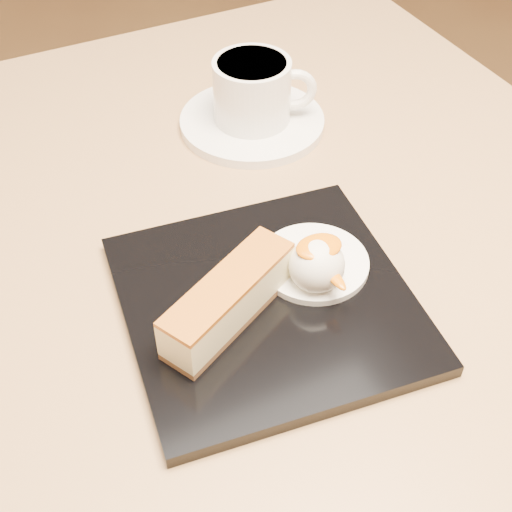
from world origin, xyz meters
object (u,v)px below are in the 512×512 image
table (226,353)px  coffee_cup (254,90)px  ice_cream_scoop (317,265)px  saucer (252,122)px  cheesecake (229,300)px  dessert_plate (267,303)px

table → coffee_cup: 0.27m
ice_cream_scoop → coffee_cup: size_ratio=0.43×
ice_cream_scoop → saucer: ice_cream_scoop is taller
cheesecake → coffee_cup: coffee_cup is taller
ice_cream_scoop → coffee_cup: 0.24m
cheesecake → table: bearing=42.8°
table → ice_cream_scoop: bearing=-64.6°
cheesecake → coffee_cup: bearing=32.7°
table → coffee_cup: size_ratio=7.87×
cheesecake → ice_cream_scoop: (0.07, 0.00, 0.00)m
table → dessert_plate: 0.18m
dessert_plate → ice_cream_scoop: bearing=-7.1°
ice_cream_scoop → cheesecake: bearing=180.0°
dessert_plate → coffee_cup: (0.10, 0.23, 0.04)m
table → ice_cream_scoop: size_ratio=18.12×
table → saucer: (0.10, 0.15, 0.16)m
dessert_plate → cheesecake: bearing=-171.9°
ice_cream_scoop → coffee_cup: (0.06, 0.24, 0.01)m
table → cheesecake: cheesecake is taller
coffee_cup → cheesecake: bearing=-96.5°
saucer → coffee_cup: (0.00, -0.00, 0.04)m
ice_cream_scoop → saucer: size_ratio=0.29×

